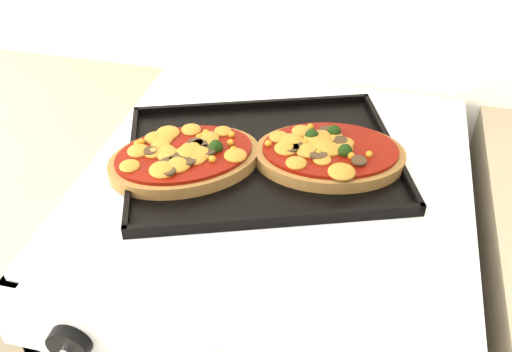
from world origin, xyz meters
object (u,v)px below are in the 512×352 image
(stove, at_px, (271,345))
(pizza_right, at_px, (330,153))
(baking_tray, at_px, (263,156))
(pizza_left, at_px, (185,157))

(stove, xyz_separation_m, pizza_right, (0.08, 0.03, 0.48))
(baking_tray, height_order, pizza_left, pizza_left)
(pizza_right, bearing_deg, baking_tray, -172.96)
(pizza_left, bearing_deg, baking_tray, 24.50)
(stove, bearing_deg, baking_tray, 141.88)
(stove, bearing_deg, pizza_left, -167.01)
(baking_tray, height_order, pizza_right, pizza_right)
(pizza_left, bearing_deg, stove, 12.99)
(stove, relative_size, pizza_right, 3.90)
(baking_tray, distance_m, pizza_right, 0.10)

